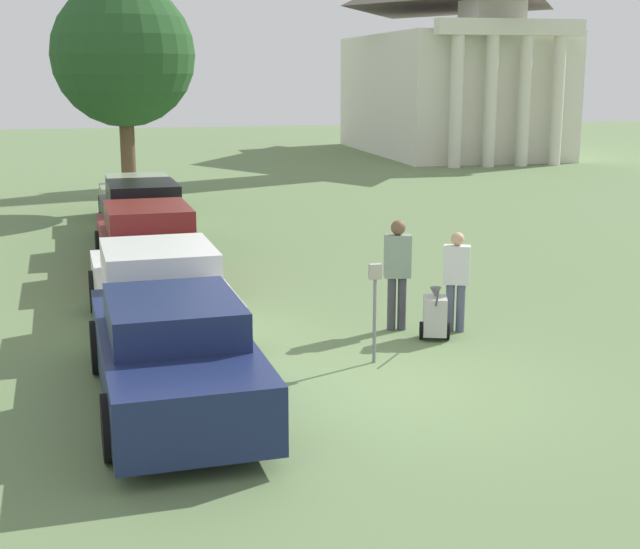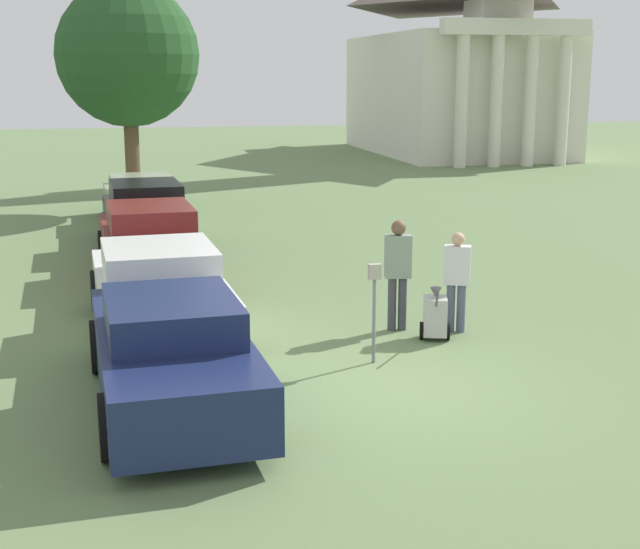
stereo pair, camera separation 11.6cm
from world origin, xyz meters
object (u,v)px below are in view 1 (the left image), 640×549
object	(u,v)px
parking_meter	(375,295)
parked_car_sage	(138,201)
parked_car_black	(143,219)
person_supervisor	(456,276)
parked_car_white	(159,291)
equipment_cart	(435,316)
parked_car_navy	(173,353)
church	(453,37)
parked_car_maroon	(148,244)
person_worker	(397,267)

from	to	relation	value
parking_meter	parked_car_sage	bearing A→B (deg)	102.63
parked_car_black	person_supervisor	xyz separation A→B (m)	(4.68, -8.06, 0.18)
parked_car_white	equipment_cart	distance (m)	4.45
parked_car_navy	person_supervisor	xyz separation A→B (m)	(4.68, 2.29, 0.24)
church	parked_car_maroon	bearing A→B (deg)	-122.47
parked_car_navy	person_supervisor	distance (m)	5.22
parked_car_maroon	person_supervisor	size ratio (longest dim) A/B	3.21
person_worker	person_supervisor	distance (m)	0.96
parked_car_black	equipment_cart	xyz separation A→B (m)	(4.21, -8.41, -0.36)
parking_meter	person_worker	distance (m)	1.76
parked_car_black	person_supervisor	distance (m)	9.32
parked_car_maroon	person_worker	size ratio (longest dim) A/B	2.90
parked_car_maroon	equipment_cart	size ratio (longest dim) A/B	5.27
equipment_cart	parked_car_sage	bearing A→B (deg)	126.33
parked_car_navy	person_worker	size ratio (longest dim) A/B	2.73
parked_car_sage	person_worker	size ratio (longest dim) A/B	2.69
person_supervisor	church	bearing A→B (deg)	-87.51
parked_car_sage	equipment_cart	world-z (taller)	parked_car_sage
parked_car_white	parking_meter	distance (m)	3.77
person_worker	church	xyz separation A→B (m)	(12.85, 30.87, 4.86)
person_worker	equipment_cart	world-z (taller)	person_worker
parked_car_sage	church	xyz separation A→B (m)	(16.64, 19.25, 5.27)
parked_car_black	person_worker	distance (m)	8.64
parked_car_white	church	world-z (taller)	church
parked_car_sage	person_supervisor	xyz separation A→B (m)	(4.68, -11.91, 0.29)
parked_car_maroon	parked_car_sage	bearing A→B (deg)	86.71
parked_car_maroon	person_supervisor	bearing A→B (deg)	-50.29
parked_car_white	person_worker	bearing A→B (deg)	-15.00
parked_car_navy	parked_car_sage	distance (m)	14.21
equipment_cart	parked_car_navy	bearing A→B (deg)	-137.78
parked_car_maroon	parked_car_white	bearing A→B (deg)	-93.30
parked_car_black	equipment_cart	world-z (taller)	parked_car_black
parked_car_navy	equipment_cart	distance (m)	4.65
parked_car_white	parked_car_maroon	xyz separation A→B (m)	(0.00, 3.94, 0.04)
church	person_supervisor	bearing A→B (deg)	-110.98
parked_car_navy	parked_car_white	bearing A→B (deg)	86.70
parking_meter	church	bearing A→B (deg)	67.10
parked_car_maroon	parked_car_black	world-z (taller)	parked_car_black
parked_car_black	parked_car_navy	bearing A→B (deg)	-93.30
parked_car_sage	parking_meter	distance (m)	13.49
parked_car_white	person_worker	world-z (taller)	person_worker
person_worker	parking_meter	bearing A→B (deg)	70.55
person_worker	church	bearing A→B (deg)	-103.68
parked_car_sage	person_worker	xyz separation A→B (m)	(3.78, -11.61, 0.41)
parked_car_navy	parked_car_white	distance (m)	3.38
parked_car_navy	parked_car_white	world-z (taller)	parked_car_white
parked_car_navy	parked_car_maroon	xyz separation A→B (m)	(0.00, 7.32, 0.03)
parked_car_maroon	parking_meter	distance (m)	6.93
person_supervisor	church	size ratio (longest dim) A/B	0.07
parked_car_navy	parked_car_black	xyz separation A→B (m)	(0.00, 10.36, 0.06)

